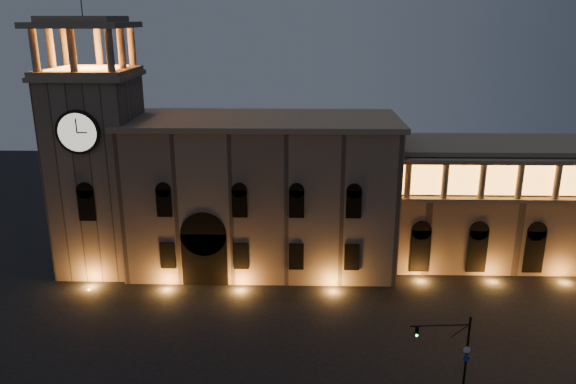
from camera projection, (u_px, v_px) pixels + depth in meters
The scene contains 5 objects.
ground at pixel (270, 373), 46.57m from camera, with size 160.00×160.00×0.00m, color black.
government_building at pixel (262, 193), 64.92m from camera, with size 30.80×12.80×17.60m.
clock_tower at pixel (98, 163), 63.29m from camera, with size 9.80×9.80×32.40m.
colonnade_wing at pixel (550, 202), 66.52m from camera, with size 40.60×11.50×14.50m.
traffic_light at pixel (456, 353), 43.21m from camera, with size 4.87×0.75×6.69m.
Camera 1 is at (2.35, -39.90, 28.30)m, focal length 35.00 mm.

